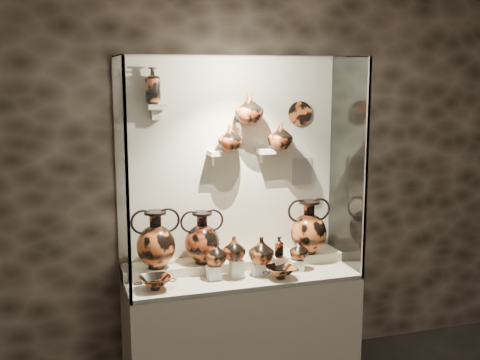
% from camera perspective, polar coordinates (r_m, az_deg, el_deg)
% --- Properties ---
extents(wall_back, '(5.00, 0.02, 3.20)m').
position_cam_1_polar(wall_back, '(4.58, -1.12, 1.51)').
color(wall_back, '#2E261C').
rests_on(wall_back, ground).
extents(plinth, '(1.70, 0.60, 0.80)m').
position_cam_1_polar(plinth, '(4.63, 0.09, -13.93)').
color(plinth, beige).
rests_on(plinth, floor).
extents(front_tier, '(1.68, 0.58, 0.03)m').
position_cam_1_polar(front_tier, '(4.48, 0.09, -9.08)').
color(front_tier, beige).
rests_on(front_tier, plinth).
extents(rear_tier, '(1.70, 0.25, 0.10)m').
position_cam_1_polar(rear_tier, '(4.62, -0.58, -7.98)').
color(rear_tier, beige).
rests_on(rear_tier, plinth).
extents(back_panel, '(1.70, 0.03, 1.60)m').
position_cam_1_polar(back_panel, '(4.58, -1.10, 1.50)').
color(back_panel, beige).
rests_on(back_panel, plinth).
extents(glass_front, '(1.70, 0.01, 1.60)m').
position_cam_1_polar(glass_front, '(4.00, 1.37, 0.25)').
color(glass_front, white).
rests_on(glass_front, plinth).
extents(glass_left, '(0.01, 0.60, 1.60)m').
position_cam_1_polar(glass_left, '(4.11, -11.22, 0.31)').
color(glass_left, white).
rests_on(glass_left, plinth).
extents(glass_right, '(0.01, 0.60, 1.60)m').
position_cam_1_polar(glass_right, '(4.61, 10.17, 1.39)').
color(glass_right, white).
rests_on(glass_right, plinth).
extents(glass_top, '(1.70, 0.60, 0.01)m').
position_cam_1_polar(glass_top, '(4.23, 0.09, 11.60)').
color(glass_top, white).
rests_on(glass_top, back_panel).
extents(frame_post_left, '(0.02, 0.02, 1.60)m').
position_cam_1_polar(frame_post_left, '(3.83, -10.64, -0.40)').
color(frame_post_left, gray).
rests_on(frame_post_left, plinth).
extents(frame_post_right, '(0.02, 0.02, 1.60)m').
position_cam_1_polar(frame_post_right, '(4.35, 11.87, 0.83)').
color(frame_post_right, gray).
rests_on(frame_post_right, plinth).
extents(pedestal_a, '(0.09, 0.09, 0.10)m').
position_cam_1_polar(pedestal_a, '(4.35, -2.50, -8.75)').
color(pedestal_a, silver).
rests_on(pedestal_a, front_tier).
extents(pedestal_b, '(0.09, 0.09, 0.13)m').
position_cam_1_polar(pedestal_b, '(4.39, -0.34, -8.36)').
color(pedestal_b, silver).
rests_on(pedestal_b, front_tier).
extents(pedestal_c, '(0.09, 0.09, 0.09)m').
position_cam_1_polar(pedestal_c, '(4.45, 1.78, -8.39)').
color(pedestal_c, silver).
rests_on(pedestal_c, front_tier).
extents(pedestal_d, '(0.09, 0.09, 0.12)m').
position_cam_1_polar(pedestal_d, '(4.50, 3.72, -8.00)').
color(pedestal_d, silver).
rests_on(pedestal_d, front_tier).
extents(pedestal_e, '(0.09, 0.09, 0.08)m').
position_cam_1_polar(pedestal_e, '(4.55, 5.38, -8.06)').
color(pedestal_e, silver).
rests_on(pedestal_e, front_tier).
extents(bracket_ul, '(0.14, 0.12, 0.04)m').
position_cam_1_polar(bracket_ul, '(4.34, -7.88, 6.90)').
color(bracket_ul, beige).
rests_on(bracket_ul, back_panel).
extents(bracket_ca, '(0.14, 0.12, 0.04)m').
position_cam_1_polar(bracket_ca, '(4.47, -2.07, 2.57)').
color(bracket_ca, beige).
rests_on(bracket_ca, back_panel).
extents(bracket_cb, '(0.10, 0.12, 0.04)m').
position_cam_1_polar(bracket_cb, '(4.50, 0.38, 5.20)').
color(bracket_cb, beige).
rests_on(bracket_cb, back_panel).
extents(bracket_cc, '(0.14, 0.12, 0.04)m').
position_cam_1_polar(bracket_cc, '(4.58, 2.52, 2.76)').
color(bracket_cc, beige).
rests_on(bracket_cc, back_panel).
extents(amphora_left, '(0.42, 0.42, 0.42)m').
position_cam_1_polar(amphora_left, '(4.36, -7.99, -5.60)').
color(amphora_left, '#C85A26').
rests_on(amphora_left, rear_tier).
extents(amphora_mid, '(0.33, 0.33, 0.39)m').
position_cam_1_polar(amphora_mid, '(4.45, -3.62, -5.45)').
color(amphora_mid, '#A33E1C').
rests_on(amphora_mid, rear_tier).
extents(amphora_right, '(0.44, 0.44, 0.42)m').
position_cam_1_polar(amphora_right, '(4.70, 6.53, -4.43)').
color(amphora_right, '#C85A26').
rests_on(amphora_right, rear_tier).
extents(jug_a, '(0.18, 0.18, 0.17)m').
position_cam_1_polar(jug_a, '(4.33, -2.31, -6.96)').
color(jug_a, '#C85A26').
rests_on(jug_a, pedestal_a).
extents(jug_b, '(0.21, 0.21, 0.18)m').
position_cam_1_polar(jug_b, '(4.33, -0.58, -6.49)').
color(jug_b, '#A33E1C').
rests_on(jug_b, pedestal_b).
extents(jug_c, '(0.20, 0.20, 0.19)m').
position_cam_1_polar(jug_c, '(4.40, 2.03, -6.67)').
color(jug_c, '#C85A26').
rests_on(jug_c, pedestal_c).
extents(jug_e, '(0.16, 0.16, 0.15)m').
position_cam_1_polar(jug_e, '(4.54, 5.60, -6.59)').
color(jug_e, '#C85A26').
rests_on(jug_e, pedestal_e).
extents(lekythos_small, '(0.10, 0.10, 0.18)m').
position_cam_1_polar(lekythos_small, '(4.44, 3.71, -6.24)').
color(lekythos_small, '#A33E1C').
rests_on(lekythos_small, pedestal_d).
extents(kylix_left, '(0.35, 0.32, 0.11)m').
position_cam_1_polar(kylix_left, '(4.19, -8.05, -9.52)').
color(kylix_left, '#A33E1C').
rests_on(kylix_left, front_tier).
extents(kylix_right, '(0.33, 0.30, 0.11)m').
position_cam_1_polar(kylix_right, '(4.37, 3.87, -8.63)').
color(kylix_right, '#C85A26').
rests_on(kylix_right, front_tier).
extents(lekythos_tall, '(0.13, 0.13, 0.29)m').
position_cam_1_polar(lekythos_tall, '(4.32, -8.27, 9.06)').
color(lekythos_tall, '#C85A26').
rests_on(lekythos_tall, bracket_ul).
extents(ovoid_vase_a, '(0.20, 0.20, 0.19)m').
position_cam_1_polar(ovoid_vase_a, '(4.44, -0.97, 3.99)').
color(ovoid_vase_a, '#A33E1C').
rests_on(ovoid_vase_a, bracket_ca).
extents(ovoid_vase_b, '(0.22, 0.22, 0.22)m').
position_cam_1_polar(ovoid_vase_b, '(4.45, 0.88, 6.78)').
color(ovoid_vase_b, '#A33E1C').
rests_on(ovoid_vase_b, bracket_cb).
extents(ovoid_vase_c, '(0.19, 0.19, 0.20)m').
position_cam_1_polar(ovoid_vase_c, '(4.56, 3.84, 4.19)').
color(ovoid_vase_c, '#A33E1C').
rests_on(ovoid_vase_c, bracket_cc).
extents(wall_plate, '(0.19, 0.02, 0.19)m').
position_cam_1_polar(wall_plate, '(4.71, 5.70, 6.30)').
color(wall_plate, '#B65023').
rests_on(wall_plate, back_panel).
extents(info_placard, '(0.16, 0.01, 0.21)m').
position_cam_1_polar(info_placard, '(4.78, 5.91, 0.83)').
color(info_placard, beige).
rests_on(info_placard, back_panel).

